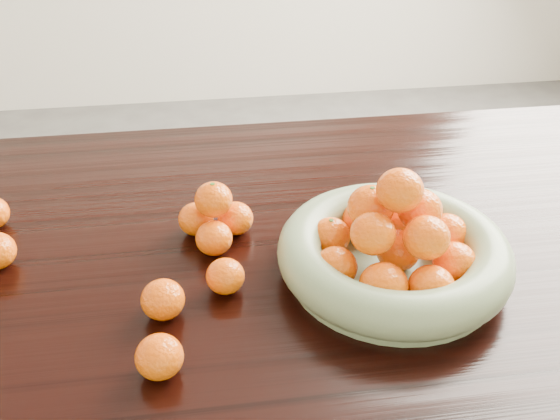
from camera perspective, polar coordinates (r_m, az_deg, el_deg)
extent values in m
cube|color=black|center=(1.10, -2.70, -4.04)|extent=(2.00, 1.00, 0.04)
cylinder|color=gray|center=(1.03, 10.17, -5.39)|extent=(0.33, 0.33, 0.02)
torus|color=gray|center=(1.01, 10.36, -3.82)|extent=(0.37, 0.37, 0.07)
ellipsoid|color=#E55F06|center=(1.06, 14.99, -2.06)|extent=(0.07, 0.07, 0.07)
ellipsoid|color=#E55F06|center=(1.10, 11.64, -0.53)|extent=(0.07, 0.07, 0.06)
ellipsoid|color=#E55F06|center=(1.07, 7.64, -0.79)|extent=(0.07, 0.07, 0.07)
ellipsoid|color=#E55F06|center=(1.03, 4.65, -2.38)|extent=(0.07, 0.07, 0.06)
ellipsoid|color=#E55F06|center=(0.96, 5.12, -5.21)|extent=(0.07, 0.07, 0.06)
ellipsoid|color=#E55F06|center=(0.93, 9.44, -6.85)|extent=(0.07, 0.07, 0.07)
ellipsoid|color=#E55F06|center=(0.94, 13.66, -6.89)|extent=(0.07, 0.07, 0.06)
ellipsoid|color=#E55F06|center=(1.00, 15.67, -4.62)|extent=(0.07, 0.07, 0.06)
ellipsoid|color=#E55F06|center=(1.01, 10.74, -3.64)|extent=(0.07, 0.07, 0.07)
ellipsoid|color=#E55F06|center=(1.02, 12.67, 0.04)|extent=(0.07, 0.07, 0.07)
ellipsoid|color=#E55F06|center=(1.01, 8.29, 0.28)|extent=(0.08, 0.08, 0.07)
ellipsoid|color=#E55F06|center=(0.94, 8.49, -2.16)|extent=(0.07, 0.07, 0.06)
ellipsoid|color=#E55F06|center=(0.95, 13.24, -2.47)|extent=(0.07, 0.07, 0.07)
ellipsoid|color=#E55F06|center=(0.95, 10.90, 1.78)|extent=(0.07, 0.07, 0.07)
ellipsoid|color=#E55F06|center=(1.06, -6.06, -2.58)|extent=(0.06, 0.06, 0.06)
ellipsoid|color=#E55F06|center=(1.10, -4.09, -0.76)|extent=(0.06, 0.06, 0.06)
ellipsoid|color=#E55F06|center=(1.11, -7.67, -0.83)|extent=(0.06, 0.06, 0.06)
ellipsoid|color=#E55F06|center=(1.06, -6.10, 0.96)|extent=(0.06, 0.06, 0.06)
ellipsoid|color=#E55F06|center=(0.86, -10.97, -13.04)|extent=(0.06, 0.06, 0.06)
ellipsoid|color=#E55F06|center=(0.98, -5.02, -6.04)|extent=(0.06, 0.06, 0.06)
ellipsoid|color=#E55F06|center=(0.94, -10.66, -8.05)|extent=(0.07, 0.07, 0.06)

